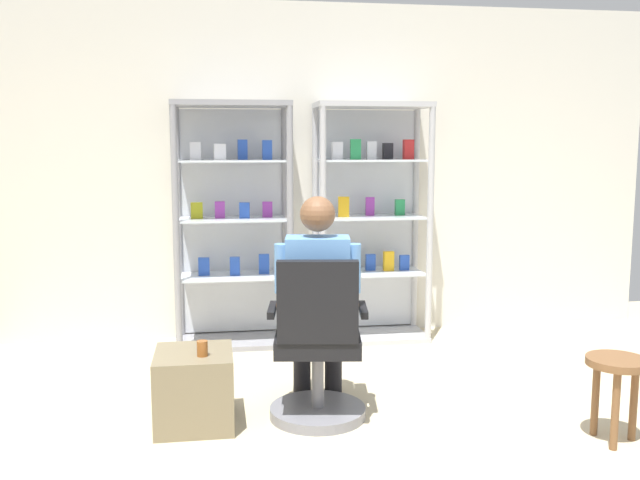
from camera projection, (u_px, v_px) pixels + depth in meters
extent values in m
cube|color=silver|center=(298.00, 172.00, 5.69)|extent=(6.00, 0.10, 2.70)
cylinder|color=gray|center=(176.00, 230.00, 5.11)|extent=(0.05, 0.05, 1.90)
cylinder|color=gray|center=(290.00, 228.00, 5.24)|extent=(0.05, 0.05, 1.90)
cylinder|color=gray|center=(179.00, 224.00, 5.50)|extent=(0.05, 0.05, 1.90)
cylinder|color=gray|center=(285.00, 222.00, 5.63)|extent=(0.05, 0.05, 1.90)
cube|color=gray|center=(231.00, 104.00, 5.24)|extent=(0.90, 0.45, 0.04)
cube|color=gray|center=(235.00, 341.00, 5.50)|extent=(0.90, 0.45, 0.04)
cube|color=silver|center=(232.00, 222.00, 5.58)|extent=(0.84, 0.02, 1.80)
cube|color=silver|center=(234.00, 276.00, 5.42)|extent=(0.82, 0.39, 0.02)
cube|color=#264CB2|center=(204.00, 266.00, 5.40)|extent=(0.09, 0.05, 0.14)
cube|color=#264CB2|center=(235.00, 266.00, 5.41)|extent=(0.08, 0.06, 0.14)
cube|color=#264CB2|center=(264.00, 264.00, 5.47)|extent=(0.08, 0.03, 0.16)
cube|color=silver|center=(233.00, 219.00, 5.36)|extent=(0.82, 0.39, 0.02)
cube|color=#999919|center=(197.00, 210.00, 5.32)|extent=(0.09, 0.05, 0.13)
cube|color=purple|center=(220.00, 210.00, 5.36)|extent=(0.08, 0.04, 0.13)
cube|color=#264CB2|center=(245.00, 210.00, 5.34)|extent=(0.08, 0.05, 0.12)
cube|color=purple|center=(267.00, 209.00, 5.43)|extent=(0.08, 0.05, 0.12)
cube|color=silver|center=(232.00, 161.00, 5.30)|extent=(0.82, 0.39, 0.02)
cube|color=silver|center=(195.00, 151.00, 5.22)|extent=(0.09, 0.03, 0.14)
cube|color=silver|center=(220.00, 152.00, 5.23)|extent=(0.09, 0.05, 0.12)
cube|color=#264CB2|center=(243.00, 150.00, 5.34)|extent=(0.08, 0.04, 0.15)
cube|color=#264CB2|center=(267.00, 150.00, 5.30)|extent=(0.08, 0.04, 0.15)
cylinder|color=#B7B7BC|center=(323.00, 227.00, 5.27)|extent=(0.05, 0.05, 1.90)
cylinder|color=#B7B7BC|center=(430.00, 225.00, 5.40)|extent=(0.05, 0.05, 1.90)
cylinder|color=#B7B7BC|center=(315.00, 221.00, 5.67)|extent=(0.05, 0.05, 1.90)
cylinder|color=#B7B7BC|center=(415.00, 220.00, 5.79)|extent=(0.05, 0.05, 1.90)
cube|color=#B7B7BC|center=(373.00, 105.00, 5.41)|extent=(0.90, 0.45, 0.04)
cube|color=#B7B7BC|center=(370.00, 336.00, 5.66)|extent=(0.90, 0.45, 0.04)
cube|color=silver|center=(366.00, 220.00, 5.74)|extent=(0.84, 0.02, 1.80)
cube|color=silver|center=(371.00, 272.00, 5.59)|extent=(0.82, 0.39, 0.02)
cube|color=purple|center=(336.00, 262.00, 5.58)|extent=(0.09, 0.06, 0.15)
cube|color=#268C4C|center=(352.00, 262.00, 5.58)|extent=(0.09, 0.05, 0.14)
cube|color=#264CB2|center=(370.00, 262.00, 5.62)|extent=(0.08, 0.04, 0.13)
cube|color=gold|center=(389.00, 261.00, 5.60)|extent=(0.09, 0.05, 0.16)
cube|color=#264CB2|center=(404.00, 263.00, 5.63)|extent=(0.08, 0.04, 0.12)
cube|color=silver|center=(371.00, 217.00, 5.53)|extent=(0.82, 0.39, 0.02)
cube|color=gold|center=(344.00, 207.00, 5.45)|extent=(0.09, 0.05, 0.16)
cube|color=purple|center=(370.00, 206.00, 5.56)|extent=(0.07, 0.04, 0.15)
cube|color=#268C4C|center=(400.00, 207.00, 5.58)|extent=(0.08, 0.04, 0.13)
cube|color=silver|center=(372.00, 160.00, 5.46)|extent=(0.82, 0.39, 0.02)
cube|color=silver|center=(337.00, 151.00, 5.39)|extent=(0.08, 0.05, 0.14)
cube|color=#268C4C|center=(356.00, 149.00, 5.39)|extent=(0.08, 0.04, 0.16)
cube|color=silver|center=(371.00, 150.00, 5.47)|extent=(0.08, 0.05, 0.14)
cube|color=black|center=(388.00, 151.00, 5.52)|extent=(0.08, 0.05, 0.13)
cube|color=red|center=(408.00, 149.00, 5.49)|extent=(0.08, 0.06, 0.16)
cylinder|color=slate|center=(318.00, 412.00, 4.03)|extent=(0.56, 0.56, 0.06)
cylinder|color=slate|center=(318.00, 378.00, 4.00)|extent=(0.07, 0.07, 0.41)
cube|color=black|center=(318.00, 340.00, 3.97)|extent=(0.55, 0.55, 0.10)
cube|color=black|center=(318.00, 302.00, 3.72)|extent=(0.45, 0.14, 0.45)
cube|color=black|center=(363.00, 310.00, 3.94)|extent=(0.08, 0.30, 0.04)
cube|color=black|center=(272.00, 310.00, 3.94)|extent=(0.08, 0.30, 0.04)
cylinder|color=black|center=(334.00, 315.00, 4.15)|extent=(0.20, 0.42, 0.14)
cylinder|color=black|center=(333.00, 350.00, 4.39)|extent=(0.11, 0.11, 0.56)
cylinder|color=black|center=(301.00, 315.00, 4.15)|extent=(0.20, 0.42, 0.14)
cylinder|color=black|center=(302.00, 350.00, 4.39)|extent=(0.11, 0.11, 0.56)
cube|color=#598CCC|center=(318.00, 281.00, 3.92)|extent=(0.39, 0.27, 0.50)
sphere|color=brown|center=(318.00, 214.00, 3.87)|extent=(0.20, 0.20, 0.20)
cylinder|color=#598CCC|center=(353.00, 268.00, 3.91)|extent=(0.09, 0.09, 0.28)
cylinder|color=brown|center=(351.00, 299.00, 4.12)|extent=(0.12, 0.31, 0.08)
cylinder|color=#598CCC|center=(282.00, 268.00, 3.91)|extent=(0.09, 0.09, 0.28)
cylinder|color=brown|center=(284.00, 299.00, 4.12)|extent=(0.12, 0.31, 0.08)
cube|color=#72664C|center=(194.00, 388.00, 3.90)|extent=(0.43, 0.46, 0.42)
cylinder|color=brown|center=(202.00, 348.00, 3.79)|extent=(0.06, 0.06, 0.09)
cylinder|color=brown|center=(617.00, 362.00, 3.64)|extent=(0.32, 0.32, 0.04)
cylinder|color=brown|center=(634.00, 402.00, 3.69)|extent=(0.04, 0.04, 0.42)
cylinder|color=brown|center=(595.00, 398.00, 3.76)|extent=(0.04, 0.04, 0.42)
cylinder|color=brown|center=(615.00, 411.00, 3.57)|extent=(0.04, 0.04, 0.42)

